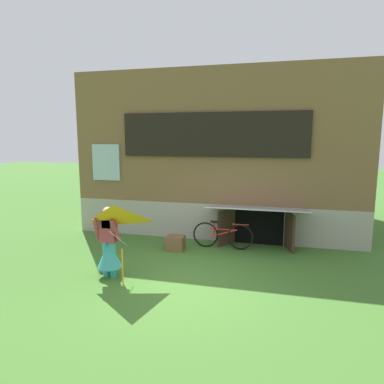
{
  "coord_description": "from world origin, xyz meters",
  "views": [
    {
      "loc": [
        1.84,
        -6.53,
        2.97
      ],
      "look_at": [
        -0.12,
        1.14,
        1.72
      ],
      "focal_mm": 31.93,
      "sensor_mm": 36.0,
      "label": 1
    }
  ],
  "objects_px": {
    "kite": "(114,229)",
    "bicycle_red": "(223,235)",
    "person": "(109,248)",
    "wooden_crate": "(175,243)"
  },
  "relations": [
    {
      "from": "kite",
      "to": "bicycle_red",
      "type": "xyz_separation_m",
      "value": [
        1.61,
        3.12,
        -0.89
      ]
    },
    {
      "from": "kite",
      "to": "person",
      "type": "bearing_deg",
      "value": 126.39
    },
    {
      "from": "kite",
      "to": "bicycle_red",
      "type": "relative_size",
      "value": 0.94
    },
    {
      "from": "person",
      "to": "wooden_crate",
      "type": "height_order",
      "value": "person"
    },
    {
      "from": "wooden_crate",
      "to": "bicycle_red",
      "type": "bearing_deg",
      "value": 20.75
    },
    {
      "from": "person",
      "to": "bicycle_red",
      "type": "distance_m",
      "value": 3.25
    },
    {
      "from": "person",
      "to": "kite",
      "type": "bearing_deg",
      "value": -53.89
    },
    {
      "from": "bicycle_red",
      "to": "wooden_crate",
      "type": "bearing_deg",
      "value": -159.19
    },
    {
      "from": "bicycle_red",
      "to": "kite",
      "type": "bearing_deg",
      "value": -117.25
    },
    {
      "from": "person",
      "to": "bicycle_red",
      "type": "xyz_separation_m",
      "value": [
        2.06,
        2.51,
        -0.28
      ]
    }
  ]
}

